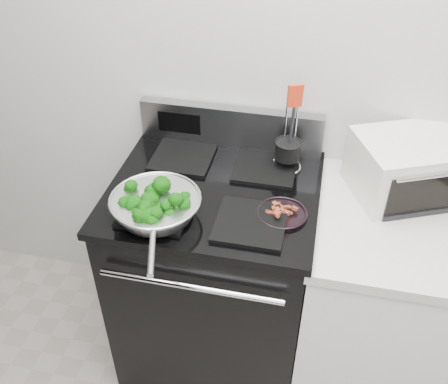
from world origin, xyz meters
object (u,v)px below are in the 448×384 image
(gas_range, at_px, (215,272))
(utensil_holder, at_px, (287,154))
(bacon_plate, at_px, (282,211))
(toaster_oven, at_px, (410,167))
(skillet, at_px, (156,205))

(gas_range, xyz_separation_m, utensil_holder, (0.25, 0.19, 0.53))
(bacon_plate, distance_m, toaster_oven, 0.52)
(utensil_holder, xyz_separation_m, toaster_oven, (0.45, -0.02, 0.02))
(bacon_plate, bearing_deg, skillet, -166.43)
(skillet, relative_size, bacon_plate, 2.78)
(skillet, height_order, bacon_plate, skillet)
(skillet, xyz_separation_m, toaster_oven, (0.86, 0.38, 0.03))
(skillet, xyz_separation_m, utensil_holder, (0.41, 0.39, 0.01))
(gas_range, distance_m, skillet, 0.58)
(gas_range, height_order, toaster_oven, toaster_oven)
(utensil_holder, relative_size, toaster_oven, 0.76)
(gas_range, relative_size, skillet, 2.27)
(gas_range, distance_m, utensil_holder, 0.61)
(utensil_holder, bearing_deg, skillet, -158.74)
(utensil_holder, height_order, toaster_oven, utensil_holder)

